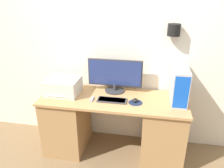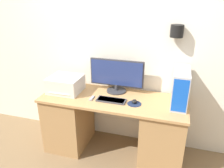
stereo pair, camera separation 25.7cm
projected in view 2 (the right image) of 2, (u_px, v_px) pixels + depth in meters
The scene contains 10 objects.
ground_plane at pixel (105, 167), 2.66m from camera, with size 12.00×12.00×0.00m, color brown.
wall_back at pixel (122, 45), 2.75m from camera, with size 6.40×0.20×2.70m.
desk at pixel (113, 125), 2.78m from camera, with size 1.75×0.65×0.79m.
monitor at pixel (117, 75), 2.73m from camera, with size 0.68×0.25×0.42m.
keyboard at pixel (111, 100), 2.56m from camera, with size 0.34×0.14×0.02m.
mousepad at pixel (134, 104), 2.49m from camera, with size 0.16×0.16×0.00m.
mouse at pixel (134, 101), 2.50m from camera, with size 0.06×0.07×0.04m.
computer_tower at pixel (180, 88), 2.42m from camera, with size 0.17×0.46×0.40m.
printer at pixel (66, 84), 2.78m from camera, with size 0.40×0.36×0.20m.
remote_control at pixel (92, 98), 2.61m from camera, with size 0.03×0.11×0.02m.
Camera 2 is at (0.66, -1.94, 1.97)m, focal length 35.00 mm.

